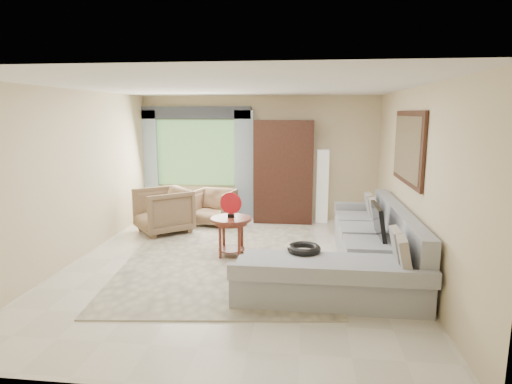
# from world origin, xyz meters

# --- Properties ---
(ground) EXTENTS (6.00, 6.00, 0.00)m
(ground) POSITION_xyz_m (0.00, 0.00, 0.00)
(ground) COLOR silver
(ground) RESTS_ON ground
(area_rug) EXTENTS (3.41, 4.30, 0.02)m
(area_rug) POSITION_xyz_m (-0.20, 0.17, 0.01)
(area_rug) COLOR beige
(area_rug) RESTS_ON ground
(sectional_sofa) EXTENTS (2.30, 3.46, 0.90)m
(sectional_sofa) POSITION_xyz_m (1.78, -0.18, 0.28)
(sectional_sofa) COLOR #9D9FA5
(sectional_sofa) RESTS_ON ground
(tv_screen) EXTENTS (0.14, 0.74, 0.48)m
(tv_screen) POSITION_xyz_m (2.05, 0.03, 0.72)
(tv_screen) COLOR black
(tv_screen) RESTS_ON sectional_sofa
(garden_hose) EXTENTS (0.43, 0.43, 0.09)m
(garden_hose) POSITION_xyz_m (1.00, -0.80, 0.55)
(garden_hose) COLOR black
(garden_hose) RESTS_ON sectional_sofa
(coffee_table) EXTENTS (0.64, 0.64, 0.64)m
(coffee_table) POSITION_xyz_m (-0.14, 0.34, 0.33)
(coffee_table) COLOR #502115
(coffee_table) RESTS_ON ground
(red_disc) EXTENTS (0.34, 0.07, 0.34)m
(red_disc) POSITION_xyz_m (-0.14, 0.34, 0.87)
(red_disc) COLOR #AF1118
(red_disc) RESTS_ON coffee_table
(armchair_left) EXTENTS (1.30, 1.29, 0.85)m
(armchair_left) POSITION_xyz_m (-1.66, 1.56, 0.42)
(armchair_left) COLOR #846248
(armchair_left) RESTS_ON ground
(armchair_right) EXTENTS (0.93, 0.94, 0.72)m
(armchair_right) POSITION_xyz_m (-0.84, 2.25, 0.36)
(armchair_right) COLOR #956E51
(armchair_right) RESTS_ON ground
(potted_plant) EXTENTS (0.63, 0.59, 0.56)m
(potted_plant) POSITION_xyz_m (-1.99, 2.73, 0.28)
(potted_plant) COLOR #999999
(potted_plant) RESTS_ON ground
(armoire) EXTENTS (1.20, 0.55, 2.10)m
(armoire) POSITION_xyz_m (0.55, 2.72, 1.05)
(armoire) COLOR black
(armoire) RESTS_ON ground
(floor_lamp) EXTENTS (0.24, 0.24, 1.50)m
(floor_lamp) POSITION_xyz_m (1.35, 2.78, 0.75)
(floor_lamp) COLOR silver
(floor_lamp) RESTS_ON ground
(window) EXTENTS (1.80, 0.04, 1.40)m
(window) POSITION_xyz_m (-1.35, 2.97, 1.40)
(window) COLOR #669E59
(window) RESTS_ON wall_back
(curtain_left) EXTENTS (0.40, 0.08, 2.30)m
(curtain_left) POSITION_xyz_m (-2.40, 2.88, 1.15)
(curtain_left) COLOR #9EB7CC
(curtain_left) RESTS_ON ground
(curtain_right) EXTENTS (0.40, 0.08, 2.30)m
(curtain_right) POSITION_xyz_m (-0.30, 2.88, 1.15)
(curtain_right) COLOR #9EB7CC
(curtain_right) RESTS_ON ground
(valance) EXTENTS (2.40, 0.12, 0.26)m
(valance) POSITION_xyz_m (-1.35, 2.90, 2.25)
(valance) COLOR #1E232D
(valance) RESTS_ON wall_back
(wall_mirror) EXTENTS (0.05, 1.70, 1.05)m
(wall_mirror) POSITION_xyz_m (2.46, 0.35, 1.75)
(wall_mirror) COLOR black
(wall_mirror) RESTS_ON wall_right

